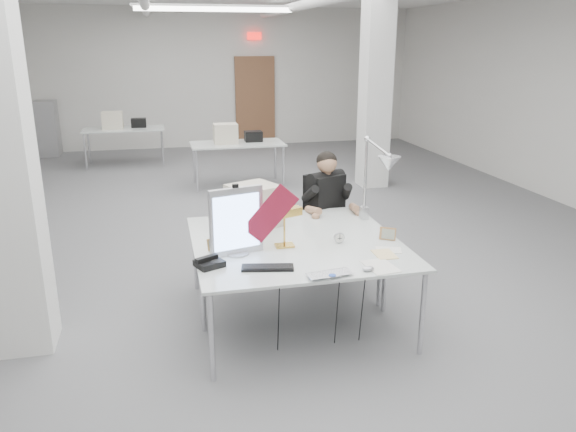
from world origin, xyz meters
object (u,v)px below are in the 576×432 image
object	(u,v)px
monitor	(236,221)
desk_phone	(209,263)
seated_person	(326,193)
bankers_lamp	(284,227)
desk_main	(309,261)
office_chair	(324,227)
beige_monitor	(254,206)
architect_lamp	(375,182)
laptop	(332,277)

from	to	relation	value
monitor	desk_phone	size ratio (longest dim) A/B	2.84
monitor	desk_phone	bearing A→B (deg)	-153.16
seated_person	bankers_lamp	world-z (taller)	seated_person
desk_main	office_chair	bearing A→B (deg)	68.81
desk_main	seated_person	distance (m)	1.57
office_chair	bankers_lamp	world-z (taller)	bankers_lamp
beige_monitor	seated_person	bearing A→B (deg)	5.27
seated_person	architect_lamp	bearing A→B (deg)	-96.26
desk_main	architect_lamp	distance (m)	1.15
laptop	bankers_lamp	size ratio (longest dim) A/B	0.96
seated_person	monitor	bearing A→B (deg)	-156.57
office_chair	beige_monitor	distance (m)	1.12
seated_person	bankers_lamp	xyz separation A→B (m)	(-0.71, -1.12, 0.04)
desk_main	office_chair	size ratio (longest dim) A/B	1.81
monitor	architect_lamp	size ratio (longest dim) A/B	0.66
bankers_lamp	architect_lamp	bearing A→B (deg)	-0.01
office_chair	bankers_lamp	xyz separation A→B (m)	(-0.71, -1.17, 0.44)
desk_main	beige_monitor	world-z (taller)	beige_monitor
architect_lamp	monitor	bearing A→B (deg)	-138.05
desk_main	desk_phone	distance (m)	0.80
office_chair	desk_phone	bearing A→B (deg)	-156.45
seated_person	desk_phone	world-z (taller)	seated_person
laptop	beige_monitor	size ratio (longest dim) A/B	0.83
monitor	bankers_lamp	bearing A→B (deg)	-3.70
office_chair	beige_monitor	xyz separation A→B (m)	(-0.87, -0.54, 0.46)
desk_main	beige_monitor	size ratio (longest dim) A/B	4.30
office_chair	monitor	world-z (taller)	monitor
seated_person	desk_phone	bearing A→B (deg)	-157.44
laptop	office_chair	bearing A→B (deg)	67.32
desk_main	monitor	size ratio (longest dim) A/B	3.17
architect_lamp	seated_person	bearing A→B (deg)	131.52
seated_person	monitor	distance (m)	1.65
desk_main	desk_phone	size ratio (longest dim) A/B	9.00
desk_main	bankers_lamp	distance (m)	0.41
seated_person	bankers_lamp	size ratio (longest dim) A/B	2.73
office_chair	seated_person	distance (m)	0.41
seated_person	beige_monitor	xyz separation A→B (m)	(-0.87, -0.49, 0.05)
architect_lamp	beige_monitor	bearing A→B (deg)	-169.73
monitor	architect_lamp	world-z (taller)	architect_lamp
desk_main	seated_person	xyz separation A→B (m)	(0.58, 1.45, 0.16)
desk_main	office_chair	xyz separation A→B (m)	(0.58, 1.50, -0.24)
desk_phone	beige_monitor	distance (m)	1.08
monitor	bankers_lamp	size ratio (longest dim) A/B	1.57
office_chair	laptop	world-z (taller)	office_chair
seated_person	beige_monitor	bearing A→B (deg)	-173.84
office_chair	desk_phone	world-z (taller)	office_chair
monitor	office_chair	bearing A→B (deg)	33.15
monitor	laptop	world-z (taller)	monitor
monitor	desk_phone	distance (m)	0.42
architect_lamp	office_chair	bearing A→B (deg)	130.54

